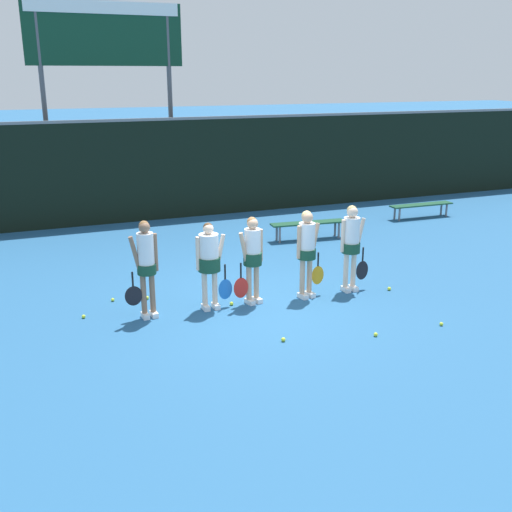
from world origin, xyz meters
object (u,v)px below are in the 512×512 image
at_px(tennis_ball_8, 84,316).
at_px(player_4, 351,241).
at_px(tennis_ball_4, 232,303).
at_px(tennis_ball_6, 376,334).
at_px(tennis_ball_2, 441,324).
at_px(player_3, 307,247).
at_px(bench_far, 421,206).
at_px(tennis_ball_3, 344,283).
at_px(player_1, 209,259).
at_px(tennis_ball_0, 389,289).
at_px(tennis_ball_1, 147,298).
at_px(scoreboard, 106,49).
at_px(player_2, 252,254).
at_px(tennis_ball_7, 113,300).
at_px(bench_courtside, 308,224).
at_px(tennis_ball_5, 283,340).
at_px(player_0, 146,262).

bearing_deg(tennis_ball_8, player_4, -5.60).
relative_size(tennis_ball_4, tennis_ball_6, 1.04).
relative_size(player_4, tennis_ball_2, 27.15).
bearing_deg(player_3, bench_far, 26.03).
bearing_deg(tennis_ball_3, player_3, -162.02).
relative_size(player_1, tennis_ball_0, 22.88).
bearing_deg(player_1, tennis_ball_1, 136.97).
xyz_separation_m(tennis_ball_3, tennis_ball_4, (-2.57, -0.23, 0.00)).
xyz_separation_m(scoreboard, player_2, (1.16, -8.59, -3.89)).
bearing_deg(tennis_ball_6, tennis_ball_1, 135.69).
bearing_deg(tennis_ball_4, tennis_ball_7, 153.18).
height_order(bench_courtside, tennis_ball_2, bench_courtside).
relative_size(bench_courtside, tennis_ball_5, 28.91).
relative_size(player_4, tennis_ball_3, 25.09).
bearing_deg(tennis_ball_2, player_2, 139.83).
bearing_deg(tennis_ball_2, tennis_ball_5, 171.27).
bearing_deg(tennis_ball_0, player_0, 174.71).
bearing_deg(tennis_ball_5, player_2, 84.80).
xyz_separation_m(player_2, tennis_ball_6, (1.35, -2.19, -0.95)).
height_order(player_4, tennis_ball_8, player_4).
height_order(player_0, tennis_ball_0, player_0).
bearing_deg(tennis_ball_8, tennis_ball_1, 21.88).
xyz_separation_m(player_3, tennis_ball_3, (1.07, 0.35, -0.99)).
relative_size(tennis_ball_1, tennis_ball_3, 1.03).
xyz_separation_m(tennis_ball_4, tennis_ball_5, (0.25, -1.83, -0.00)).
bearing_deg(player_2, player_0, 167.76).
xyz_separation_m(scoreboard, tennis_ball_8, (-1.93, -8.18, -4.84)).
height_order(bench_courtside, tennis_ball_4, bench_courtside).
bearing_deg(tennis_ball_3, scoreboard, 111.68).
relative_size(bench_far, tennis_ball_4, 29.13).
bearing_deg(tennis_ball_3, player_0, -177.23).
relative_size(player_0, tennis_ball_1, 24.77).
distance_m(bench_far, tennis_ball_2, 8.35).
xyz_separation_m(tennis_ball_3, tennis_ball_5, (-2.32, -2.05, 0.00)).
bearing_deg(player_1, scoreboard, 90.81).
bearing_deg(tennis_ball_5, bench_far, 40.83).
height_order(bench_far, player_0, player_0).
bearing_deg(tennis_ball_1, bench_far, 22.27).
distance_m(player_4, tennis_ball_3, 1.06).
relative_size(tennis_ball_0, tennis_ball_6, 1.05).
height_order(scoreboard, player_1, scoreboard).
xyz_separation_m(player_3, tennis_ball_2, (1.57, -2.14, -0.99)).
bearing_deg(tennis_ball_8, player_1, -9.85).
height_order(player_4, tennis_ball_3, player_4).
relative_size(scoreboard, tennis_ball_6, 90.56).
bearing_deg(tennis_ball_2, player_0, 153.78).
bearing_deg(player_4, tennis_ball_6, -109.77).
relative_size(scoreboard, bench_courtside, 3.02).
bearing_deg(tennis_ball_5, tennis_ball_8, 142.80).
height_order(player_0, tennis_ball_2, player_0).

